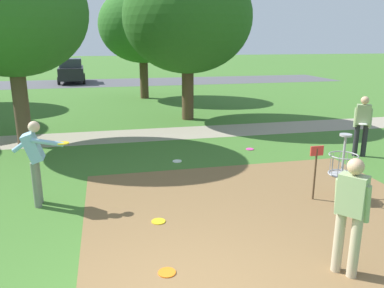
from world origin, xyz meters
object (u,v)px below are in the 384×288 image
at_px(disc_golf_basket, 340,164).
at_px(tree_mid_center, 188,18).
at_px(frisbee_far_left, 177,161).
at_px(parked_car_leftmost, 71,71).
at_px(player_throwing, 351,211).
at_px(player_waiting_left, 362,123).
at_px(frisbee_mid_grass, 158,221).
at_px(tree_mid_right, 142,26).
at_px(frisbee_by_tee, 167,273).
at_px(tree_mid_left, 10,12).
at_px(player_foreground_watching, 35,158).
at_px(frisbee_near_basket, 250,149).

height_order(disc_golf_basket, tree_mid_center, tree_mid_center).
height_order(frisbee_far_left, parked_car_leftmost, parked_car_leftmost).
bearing_deg(player_throwing, disc_golf_basket, 59.00).
relative_size(player_waiting_left, frisbee_mid_grass, 6.69).
height_order(disc_golf_basket, tree_mid_right, tree_mid_right).
bearing_deg(player_throwing, tree_mid_center, 89.11).
xyz_separation_m(frisbee_by_tee, tree_mid_left, (-3.27, 7.88, 3.99)).
xyz_separation_m(tree_mid_left, tree_mid_center, (5.88, 2.75, 0.04)).
xyz_separation_m(player_waiting_left, tree_mid_center, (-3.64, 6.24, 3.07)).
bearing_deg(frisbee_far_left, tree_mid_right, 88.18).
relative_size(player_throwing, tree_mid_right, 0.29).
bearing_deg(parked_car_leftmost, frisbee_mid_grass, -82.53).
distance_m(disc_golf_basket, tree_mid_left, 9.91).
bearing_deg(tree_mid_center, tree_mid_right, 100.08).
relative_size(player_waiting_left, tree_mid_right, 0.29).
bearing_deg(parked_car_leftmost, frisbee_far_left, -78.76).
relative_size(disc_golf_basket, frisbee_by_tee, 5.50).
relative_size(disc_golf_basket, player_foreground_watching, 0.81).
distance_m(frisbee_by_tee, tree_mid_left, 9.42).
xyz_separation_m(player_waiting_left, tree_mid_left, (-9.52, 3.49, 3.03)).
distance_m(player_waiting_left, parked_car_leftmost, 23.98).
xyz_separation_m(disc_golf_basket, player_waiting_left, (2.38, 2.58, 0.21)).
xyz_separation_m(frisbee_mid_grass, parked_car_leftmost, (-3.26, 24.85, 0.91)).
xyz_separation_m(frisbee_mid_grass, frisbee_far_left, (1.00, 3.44, 0.00)).
xyz_separation_m(player_foreground_watching, tree_mid_left, (-1.15, 4.99, 3.01)).
bearing_deg(tree_mid_center, disc_golf_basket, -81.92).
bearing_deg(disc_golf_basket, player_waiting_left, 47.23).
bearing_deg(frisbee_near_basket, disc_golf_basket, -84.19).
relative_size(player_waiting_left, parked_car_leftmost, 0.40).
height_order(disc_golf_basket, frisbee_mid_grass, disc_golf_basket).
bearing_deg(parked_car_leftmost, tree_mid_left, -90.35).
bearing_deg(player_foreground_watching, player_throwing, -37.13).
height_order(player_waiting_left, frisbee_near_basket, player_waiting_left).
height_order(frisbee_far_left, tree_mid_left, tree_mid_left).
relative_size(disc_golf_basket, player_waiting_left, 0.81).
bearing_deg(frisbee_near_basket, tree_mid_right, 99.98).
height_order(player_foreground_watching, frisbee_far_left, player_foreground_watching).
xyz_separation_m(player_foreground_watching, frisbee_far_left, (3.21, 2.15, -0.98)).
xyz_separation_m(frisbee_far_left, tree_mid_center, (1.51, 5.59, 4.02)).
height_order(player_foreground_watching, player_waiting_left, same).
xyz_separation_m(player_throwing, tree_mid_center, (0.17, 11.19, 3.07)).
bearing_deg(parked_car_leftmost, tree_mid_right, -63.84).
xyz_separation_m(player_waiting_left, tree_mid_right, (-4.77, 12.63, 2.99)).
distance_m(player_throwing, parked_car_leftmost, 27.58).
bearing_deg(tree_mid_left, disc_golf_basket, -40.38).
height_order(disc_golf_basket, frisbee_far_left, disc_golf_basket).
bearing_deg(tree_mid_center, parked_car_leftmost, 110.04).
relative_size(player_foreground_watching, frisbee_near_basket, 7.20).
distance_m(player_foreground_watching, player_throwing, 5.71).
bearing_deg(tree_mid_left, tree_mid_right, 62.54).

